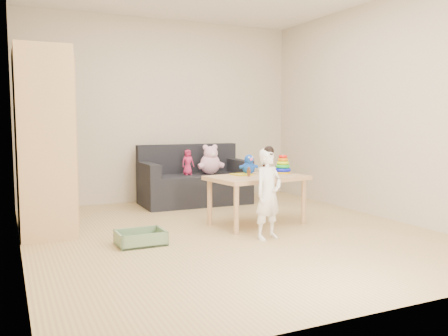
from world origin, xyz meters
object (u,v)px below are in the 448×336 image
wardrobe (43,142)px  toddler (268,195)px  play_table (257,200)px  sofa (195,189)px

wardrobe → toddler: bearing=-33.1°
play_table → wardrobe: bearing=162.9°
sofa → play_table: size_ratio=1.42×
sofa → play_table: bearing=-84.3°
sofa → toddler: 2.15m
play_table → toddler: size_ratio=1.20×
sofa → toddler: bearing=-91.4°
toddler → wardrobe: bearing=131.7°
play_table → sofa: bearing=95.4°
toddler → sofa: bearing=73.1°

